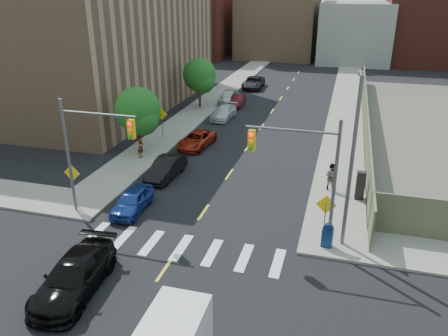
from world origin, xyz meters
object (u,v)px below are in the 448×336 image
Objects in this scene: parked_car_white at (228,97)px; pedestrian_west at (141,147)px; parked_car_black at (166,168)px; pedestrian_east at (331,176)px; parked_car_blue at (132,201)px; parked_car_maroon at (238,101)px; parked_car_grey at (253,82)px; parked_car_red at (197,140)px; mailbox at (327,235)px; parked_car_silver at (224,112)px; payphone at (360,185)px; black_sedan at (74,276)px.

parked_car_white is 2.58× the size of pedestrian_west.
parked_car_black is 11.44m from pedestrian_east.
parked_car_blue is at bearing -162.05° from pedestrian_west.
parked_car_blue is at bearing -92.34° from parked_car_maroon.
parked_car_grey is 31.85m from pedestrian_east.
mailbox is (11.63, -12.89, 0.15)m from parked_car_red.
pedestrian_west reaches higher than parked_car_black.
parked_car_red is at bearing 87.39° from parked_car_blue.
parked_car_maroon is 29.49m from mailbox.
parked_car_silver is 3.42× the size of mailbox.
pedestrian_east is (11.51, -14.64, 0.42)m from parked_car_silver.
pedestrian_east is (-1.86, 0.90, 0.00)m from payphone.
parked_car_grey is 38.60m from mailbox.
parked_car_black is (0.00, 5.27, 0.04)m from parked_car_blue.
parked_car_maroon is at bearing 120.28° from payphone.
payphone reaches higher than parked_car_silver.
parked_car_blue is 2.14× the size of payphone.
pedestrian_east is at bearing -101.84° from pedestrian_west.
parked_car_grey is 4.10× the size of mailbox.
pedestrian_east reaches higher than payphone.
parked_car_white reaches higher than parked_car_maroon.
black_sedan is (1.00, -33.66, 0.17)m from parked_car_maroon.
payphone is (1.63, 6.18, 0.28)m from mailbox.
pedestrian_west reaches higher than mailbox.
parked_car_silver is at bearing -27.36° from pedestrian_east.
mailbox is at bearing -25.21° from parked_car_black.
payphone is 2.06m from pedestrian_east.
parked_car_white is 1.22× the size of parked_car_maroon.
black_sedan reaches higher than parked_car_white.
parked_car_blue reaches higher than parked_car_red.
payphone reaches higher than parked_car_grey.
parked_car_blue is 12.93m from pedestrian_east.
parked_car_white is at bearing 104.14° from parked_car_silver.
pedestrian_west is at bearing 159.60° from mailbox.
payphone is at bearing -104.08° from pedestrian_west.
black_sedan reaches higher than parked_car_maroon.
parked_car_grey is 43.30m from black_sedan.
parked_car_silver is at bearing 87.70° from parked_car_blue.
pedestrian_west is at bearing -102.65° from parked_car_maroon.
parked_car_silver is 6.29m from parked_car_white.
payphone reaches higher than black_sedan.
parked_car_red is 2.60× the size of pedestrian_west.
parked_car_grey reaches higher than parked_car_blue.
mailbox is (11.63, -6.27, 0.08)m from parked_car_black.
pedestrian_east reaches higher than parked_car_black.
parked_car_red is 0.85× the size of parked_car_grey.
parked_car_blue is 2.13× the size of pedestrian_east.
payphone is at bearing -58.44° from parked_car_white.
parked_car_white is at bearing 100.25° from parked_car_red.
black_sedan reaches higher than mailbox.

